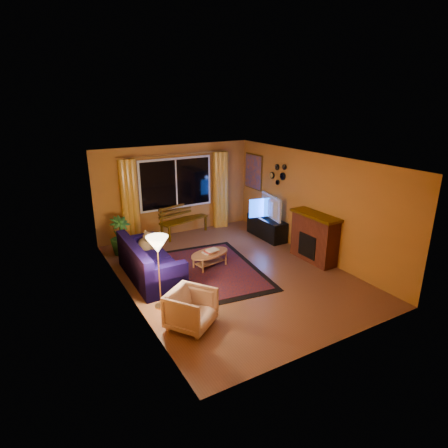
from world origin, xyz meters
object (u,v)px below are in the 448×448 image
floor_lamp (159,273)px  armchair (191,307)px  sofa (150,260)px  coffee_table (210,260)px  bench (184,227)px  tv_console (267,228)px

floor_lamp → armchair: bearing=-75.2°
sofa → coffee_table: sofa is taller
bench → sofa: bearing=-144.7°
coffee_table → tv_console: tv_console is taller
floor_lamp → bench: bearing=59.4°
tv_console → bench: bearing=145.6°
sofa → coffee_table: (1.35, -0.15, -0.24)m
bench → floor_lamp: (-1.98, -3.35, 0.47)m
armchair → sofa: bearing=53.9°
armchair → tv_console: bearing=2.6°
coffee_table → bench: bearing=80.5°
floor_lamp → sofa: bearing=78.7°
floor_lamp → tv_console: floor_lamp is taller
bench → floor_lamp: size_ratio=1.05×
floor_lamp → tv_console: (3.87, 2.01, -0.41)m
sofa → armchair: (-0.02, -2.08, -0.05)m
tv_console → armchair: bearing=-141.0°
coffee_table → armchair: bearing=-125.4°
floor_lamp → tv_console: 4.38m
tv_console → sofa: bearing=-167.0°
sofa → floor_lamp: 1.29m
sofa → armchair: bearing=-89.9°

